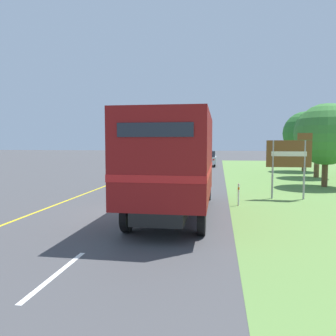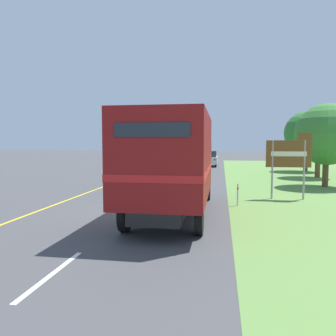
{
  "view_description": "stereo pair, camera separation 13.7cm",
  "coord_description": "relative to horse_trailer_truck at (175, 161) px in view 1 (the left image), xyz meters",
  "views": [
    {
      "loc": [
        3.25,
        -12.06,
        2.67
      ],
      "look_at": [
        0.3,
        6.82,
        1.2
      ],
      "focal_mm": 35.0,
      "sensor_mm": 36.0,
      "label": 1
    },
    {
      "loc": [
        3.38,
        -12.04,
        2.67
      ],
      "look_at": [
        0.3,
        6.82,
        1.2
      ],
      "focal_mm": 35.0,
      "sensor_mm": 36.0,
      "label": 2
    }
  ],
  "objects": [
    {
      "name": "ground_plane",
      "position": [
        -1.66,
        0.3,
        -2.01
      ],
      "size": [
        200.0,
        200.0,
        0.0
      ],
      "primitive_type": "plane",
      "color": "#444447"
    },
    {
      "name": "edge_line_yellow",
      "position": [
        -5.36,
        10.85,
        -2.01
      ],
      "size": [
        0.12,
        55.2,
        0.01
      ],
      "primitive_type": "cube",
      "color": "yellow",
      "rests_on": "ground"
    },
    {
      "name": "centre_dash_nearest",
      "position": [
        -1.66,
        -5.71,
        -2.01
      ],
      "size": [
        0.12,
        2.6,
        0.01
      ],
      "primitive_type": "cube",
      "color": "white",
      "rests_on": "ground"
    },
    {
      "name": "centre_dash_near",
      "position": [
        -1.66,
        0.89,
        -2.01
      ],
      "size": [
        0.12,
        2.6,
        0.01
      ],
      "primitive_type": "cube",
      "color": "white",
      "rests_on": "ground"
    },
    {
      "name": "centre_dash_mid_a",
      "position": [
        -1.66,
        7.49,
        -2.01
      ],
      "size": [
        0.12,
        2.6,
        0.01
      ],
      "primitive_type": "cube",
      "color": "white",
      "rests_on": "ground"
    },
    {
      "name": "centre_dash_mid_b",
      "position": [
        -1.66,
        14.09,
        -2.01
      ],
      "size": [
        0.12,
        2.6,
        0.01
      ],
      "primitive_type": "cube",
      "color": "white",
      "rests_on": "ground"
    },
    {
      "name": "centre_dash_far",
      "position": [
        -1.66,
        20.69,
        -2.01
      ],
      "size": [
        0.12,
        2.6,
        0.01
      ],
      "primitive_type": "cube",
      "color": "white",
      "rests_on": "ground"
    },
    {
      "name": "centre_dash_farthest",
      "position": [
        -1.66,
        27.29,
        -2.01
      ],
      "size": [
        0.12,
        2.6,
        0.01
      ],
      "primitive_type": "cube",
      "color": "white",
      "rests_on": "ground"
    },
    {
      "name": "horse_trailer_truck",
      "position": [
        0.0,
        0.0,
        0.0
      ],
      "size": [
        2.62,
        8.07,
        3.62
      ],
      "color": "black",
      "rests_on": "ground"
    },
    {
      "name": "lead_car_white",
      "position": [
        -3.35,
        13.88,
        -1.11
      ],
      "size": [
        1.8,
        4.03,
        1.78
      ],
      "color": "black",
      "rests_on": "ground"
    },
    {
      "name": "lead_car_silver_ahead",
      "position": [
        0.39,
        25.78,
        -1.11
      ],
      "size": [
        1.8,
        4.08,
        1.76
      ],
      "color": "black",
      "rests_on": "ground"
    },
    {
      "name": "highway_sign",
      "position": [
        4.89,
        4.39,
        0.03
      ],
      "size": [
        2.06,
        0.09,
        3.13
      ],
      "color": "#9E9EA3",
      "rests_on": "ground"
    },
    {
      "name": "roadside_tree_near",
      "position": [
        7.96,
        9.25,
        1.16
      ],
      "size": [
        3.71,
        3.71,
        5.04
      ],
      "color": "brown",
      "rests_on": "ground"
    },
    {
      "name": "roadside_tree_mid",
      "position": [
        9.05,
        14.9,
        1.55
      ],
      "size": [
        3.54,
        3.54,
        5.35
      ],
      "color": "brown",
      "rests_on": "ground"
    },
    {
      "name": "roadside_tree_far",
      "position": [
        9.49,
        20.39,
        1.55
      ],
      "size": [
        4.0,
        4.0,
        5.58
      ],
      "color": "brown",
      "rests_on": "ground"
    },
    {
      "name": "delineator_post",
      "position": [
        2.43,
        2.31,
        -1.51
      ],
      "size": [
        0.08,
        0.08,
        0.95
      ],
      "color": "white",
      "rests_on": "ground"
    }
  ]
}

